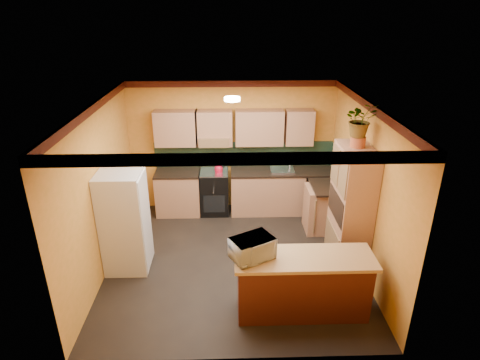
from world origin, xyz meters
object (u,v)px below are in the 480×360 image
breakfast_bar (302,286)px  stove (215,192)px  pantry (350,211)px  microwave (252,248)px  base_cabinets_back (244,192)px  fridge (125,222)px

breakfast_bar → stove: bearing=113.1°
pantry → microwave: pantry is taller
base_cabinets_back → breakfast_bar: (0.69, -3.08, 0.00)m
base_cabinets_back → breakfast_bar: 3.16m
stove → breakfast_bar: (1.31, -3.08, -0.02)m
base_cabinets_back → stove: bearing=-180.0°
base_cabinets_back → pantry: (1.60, -2.02, 0.61)m
microwave → fridge: bearing=120.0°
pantry → stove: bearing=137.7°
base_cabinets_back → pantry: 2.65m
base_cabinets_back → microwave: bearing=-90.4°
base_cabinets_back → microwave: size_ratio=6.68×
pantry → microwave: size_ratio=3.84×
microwave → breakfast_bar: bearing=-29.3°
stove → microwave: bearing=-79.0°
stove → microwave: microwave is taller
fridge → breakfast_bar: size_ratio=0.94×
base_cabinets_back → breakfast_bar: size_ratio=2.03×
fridge → pantry: pantry is taller
base_cabinets_back → fridge: (-2.00, -1.91, 0.41)m
base_cabinets_back → stove: size_ratio=4.01×
breakfast_bar → microwave: 0.96m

